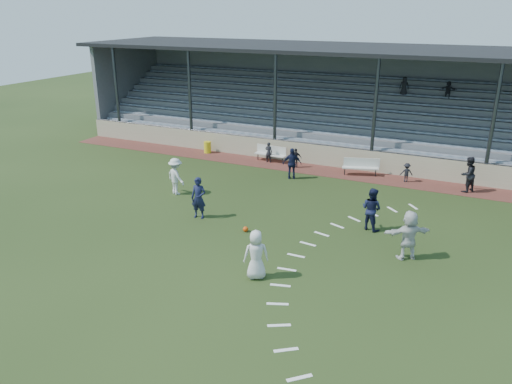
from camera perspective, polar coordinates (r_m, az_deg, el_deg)
ground at (r=20.22m, az=-3.01°, el=-5.70°), size 90.00×90.00×0.00m
cinder_track at (r=29.23m, az=6.65°, el=2.57°), size 34.00×2.00×0.02m
retaining_wall at (r=30.02m, az=7.34°, el=4.20°), size 34.00×0.18×1.20m
bench_left at (r=30.49m, az=1.72°, el=4.58°), size 2.03×0.62×0.95m
bench_right at (r=28.53m, az=11.92°, el=3.03°), size 2.03×1.04×0.95m
trash_bin at (r=32.49m, az=-5.57°, el=5.12°), size 0.46×0.46×0.73m
football at (r=21.02m, az=-1.20°, el=-4.26°), size 0.23×0.23×0.23m
player_white_lead at (r=17.26m, az=0.01°, el=-7.18°), size 1.04×0.94×1.78m
player_navy_lead at (r=22.22m, az=-6.58°, el=-0.68°), size 0.74×0.54×1.88m
player_navy_mid at (r=21.49m, az=13.05°, el=-1.91°), size 1.08×0.96×1.84m
player_white_wing at (r=25.26m, az=-9.15°, el=1.78°), size 1.38×1.12×1.87m
player_navy_wing at (r=27.32m, az=4.15°, el=3.26°), size 1.09×0.76×1.72m
player_white_back at (r=19.36m, az=17.05°, el=-4.73°), size 1.79×1.45×1.91m
official at (r=27.41m, az=23.06°, el=1.87°), size 1.10×1.13×1.83m
sub_left_near at (r=30.24m, az=1.47°, el=4.56°), size 0.46×0.30×1.24m
sub_left_far at (r=29.32m, az=4.57°, el=3.89°), size 0.72×0.48×1.14m
sub_right at (r=27.99m, az=16.82°, el=2.15°), size 0.76×0.59×1.04m
grandstand at (r=34.04m, az=9.96°, el=8.76°), size 34.60×9.00×6.61m
penalty_arc at (r=18.83m, az=8.26°, el=-7.96°), size 3.89×14.63×0.01m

